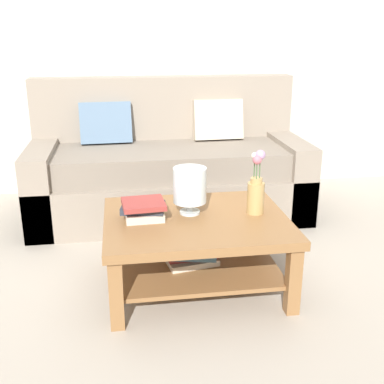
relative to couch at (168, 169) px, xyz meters
name	(u,v)px	position (x,y,z in m)	size (l,w,h in m)	color
ground_plane	(198,261)	(0.09, -0.93, -0.36)	(10.00, 10.00, 0.00)	#ADA393
back_wall	(168,38)	(0.09, 0.72, 0.99)	(6.40, 0.12, 2.70)	beige
couch	(168,169)	(0.00, 0.00, 0.00)	(2.12, 0.90, 1.06)	gray
coffee_table	(196,237)	(0.03, -1.22, -0.06)	(1.02, 0.82, 0.43)	olive
book_stack_main	(144,209)	(-0.26, -1.20, 0.12)	(0.26, 0.24, 0.11)	beige
glass_hurricane_vase	(190,186)	(0.00, -1.15, 0.22)	(0.19, 0.19, 0.27)	silver
flower_pitcher	(256,190)	(0.37, -1.20, 0.20)	(0.10, 0.10, 0.37)	tan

